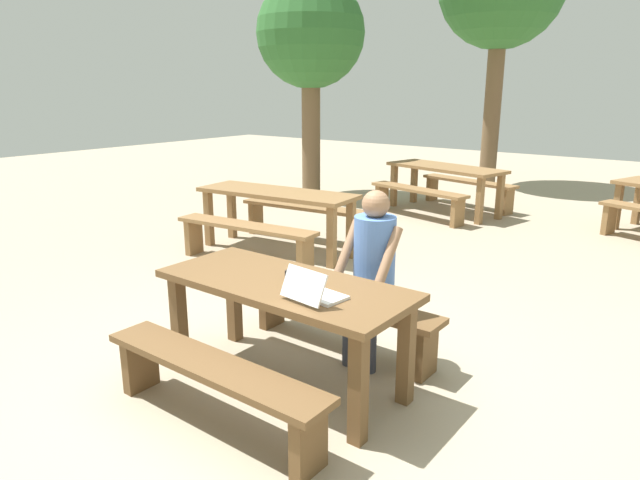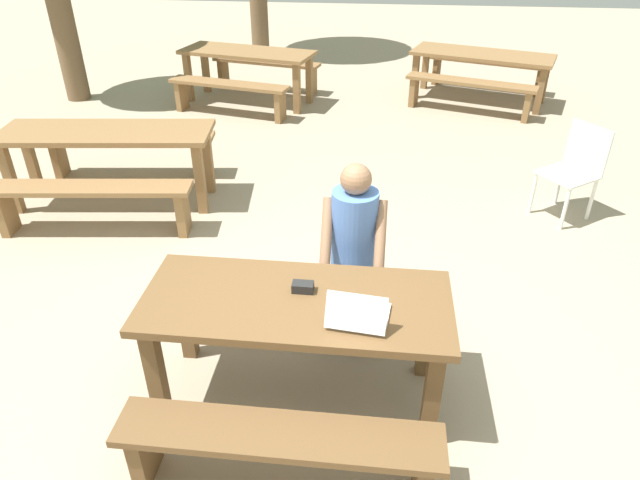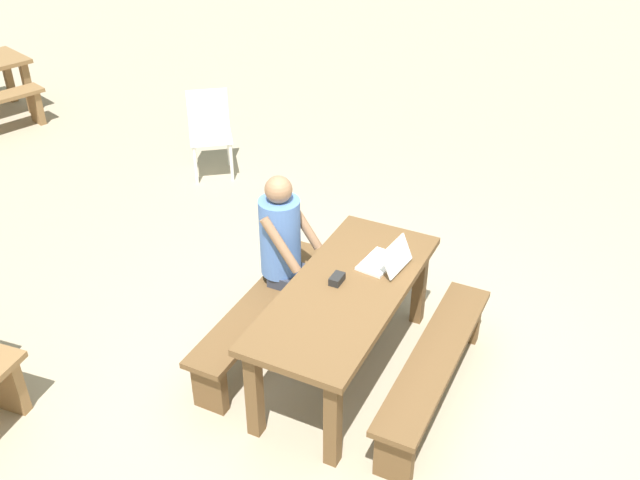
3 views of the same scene
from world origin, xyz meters
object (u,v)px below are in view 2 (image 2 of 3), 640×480
at_px(plastic_chair, 574,169).
at_px(picnic_table_rear, 107,142).
at_px(picnic_table_front, 297,316).
at_px(laptop, 358,312).
at_px(picnic_table_mid, 247,59).
at_px(picnic_table_distant, 482,60).
at_px(small_pouch, 303,287).
at_px(person_seated, 353,243).

distance_m(plastic_chair, picnic_table_rear, 4.51).
bearing_deg(picnic_table_front, laptop, -21.69).
xyz_separation_m(picnic_table_mid, picnic_table_distant, (3.44, 0.44, -0.03)).
xyz_separation_m(small_pouch, picnic_table_mid, (-1.60, 5.71, -0.13)).
xyz_separation_m(laptop, picnic_table_mid, (-1.93, 5.93, -0.16)).
distance_m(small_pouch, picnic_table_distant, 6.42).
bearing_deg(plastic_chair, picnic_table_front, -77.84).
height_order(picnic_table_mid, picnic_table_rear, picnic_table_rear).
xyz_separation_m(picnic_table_front, picnic_table_distant, (1.88, 6.23, -0.02)).
height_order(picnic_table_front, picnic_table_rear, picnic_table_rear).
bearing_deg(person_seated, picnic_table_mid, 109.83).
bearing_deg(picnic_table_rear, small_pouch, -52.23).
bearing_deg(plastic_chair, person_seated, -81.82).
distance_m(plastic_chair, picnic_table_mid, 4.98).
xyz_separation_m(laptop, person_seated, (-0.07, 0.78, -0.05)).
relative_size(small_pouch, plastic_chair, 0.14).
xyz_separation_m(plastic_chair, picnic_table_distant, (-0.41, 3.60, 0.13)).
distance_m(picnic_table_front, laptop, 0.42).
distance_m(person_seated, plastic_chair, 2.84).
xyz_separation_m(laptop, small_pouch, (-0.33, 0.22, -0.02)).
distance_m(small_pouch, plastic_chair, 3.42).
height_order(picnic_table_mid, picnic_table_distant, picnic_table_mid).
xyz_separation_m(picnic_table_front, picnic_table_rear, (-2.22, 2.42, 0.02)).
bearing_deg(picnic_table_mid, picnic_table_rear, -87.98).
distance_m(picnic_table_front, plastic_chair, 3.49).
relative_size(picnic_table_front, small_pouch, 14.29).
bearing_deg(picnic_table_distant, picnic_table_rear, -118.28).
distance_m(picnic_table_front, person_seated, 0.71).
distance_m(person_seated, picnic_table_distant, 5.82).
bearing_deg(plastic_chair, laptop, -71.63).
relative_size(laptop, person_seated, 0.27).
height_order(small_pouch, picnic_table_rear, small_pouch).
distance_m(laptop, picnic_table_rear, 3.64).
relative_size(laptop, picnic_table_distant, 0.16).
height_order(plastic_chair, picnic_table_rear, plastic_chair).
relative_size(picnic_table_front, picnic_table_distant, 0.82).
bearing_deg(picnic_table_distant, laptop, -84.61).
bearing_deg(person_seated, laptop, -84.91).
bearing_deg(picnic_table_rear, picnic_table_mid, 72.87).
xyz_separation_m(plastic_chair, picnic_table_rear, (-4.50, -0.22, 0.16)).
height_order(laptop, small_pouch, laptop).
bearing_deg(picnic_table_front, picnic_table_rear, 132.59).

